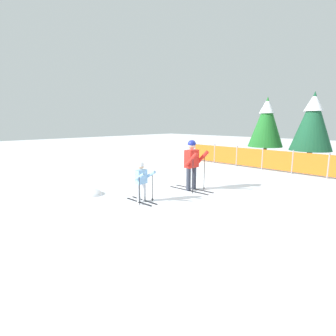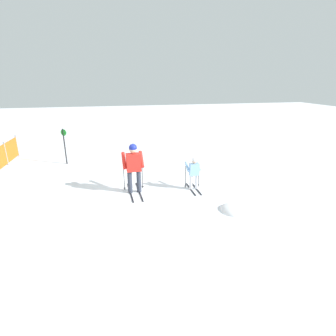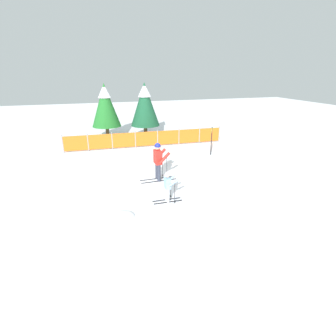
{
  "view_description": "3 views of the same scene",
  "coord_description": "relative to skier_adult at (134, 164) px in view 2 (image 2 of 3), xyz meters",
  "views": [
    {
      "loc": [
        5.54,
        -6.79,
        2.24
      ],
      "look_at": [
        0.3,
        -1.46,
        0.92
      ],
      "focal_mm": 28.0,
      "sensor_mm": 36.0,
      "label": 1
    },
    {
      "loc": [
        -7.94,
        0.46,
        3.6
      ],
      "look_at": [
        -0.11,
        -1.28,
        0.86
      ],
      "focal_mm": 28.0,
      "sensor_mm": 36.0,
      "label": 2
    },
    {
      "loc": [
        -2.49,
        -10.36,
        4.48
      ],
      "look_at": [
        0.31,
        -1.13,
        0.87
      ],
      "focal_mm": 28.0,
      "sensor_mm": 36.0,
      "label": 3
    }
  ],
  "objects": [
    {
      "name": "skier_child",
      "position": [
        -0.18,
        -2.0,
        -0.32
      ],
      "size": [
        1.07,
        0.54,
        1.14
      ],
      "rotation": [
        0.0,
        0.0,
        -0.0
      ],
      "color": "black",
      "rests_on": "ground_plane"
    },
    {
      "name": "snow_mound",
      "position": [
        -1.92,
        -2.62,
        -0.99
      ],
      "size": [
        0.79,
        0.67,
        0.32
      ],
      "primitive_type": "ellipsoid",
      "color": "white",
      "rests_on": "ground_plane"
    },
    {
      "name": "ground_plane",
      "position": [
        -0.16,
        0.2,
        -0.99
      ],
      "size": [
        60.0,
        60.0,
        0.0
      ],
      "primitive_type": "plane",
      "color": "white"
    },
    {
      "name": "skier_adult",
      "position": [
        0.0,
        0.0,
        0.0
      ],
      "size": [
        1.58,
        0.71,
        1.66
      ],
      "rotation": [
        0.0,
        0.0,
        0.03
      ],
      "color": "black",
      "rests_on": "ground_plane"
    },
    {
      "name": "trail_marker",
      "position": [
        3.75,
        2.65,
        -0.03
      ],
      "size": [
        0.16,
        0.25,
        1.57
      ],
      "color": "black",
      "rests_on": "ground_plane"
    }
  ]
}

